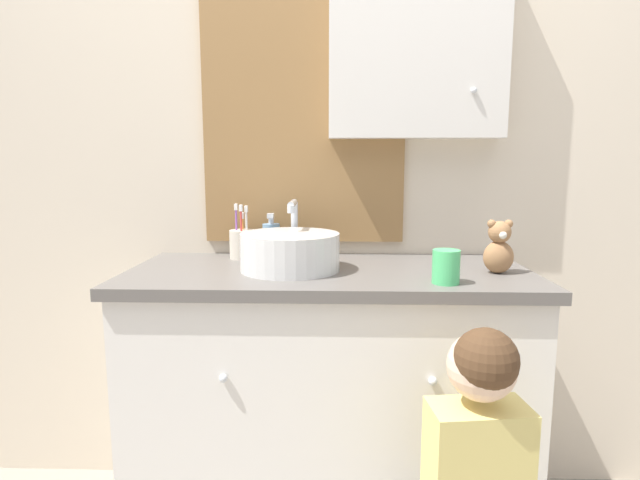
# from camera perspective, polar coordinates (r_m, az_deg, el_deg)

# --- Properties ---
(wall_back) EXTENTS (3.20, 0.18, 2.50)m
(wall_back) POSITION_cam_1_polar(r_m,az_deg,el_deg) (1.84, 1.70, 10.67)
(wall_back) COLOR beige
(wall_back) RESTS_ON ground_plane
(vanity_counter) EXTENTS (1.26, 0.56, 0.89)m
(vanity_counter) POSITION_cam_1_polar(r_m,az_deg,el_deg) (1.72, 0.99, -17.92)
(vanity_counter) COLOR silver
(vanity_counter) RESTS_ON ground_plane
(sink_basin) EXTENTS (0.31, 0.36, 0.21)m
(sink_basin) POSITION_cam_1_polar(r_m,az_deg,el_deg) (1.56, -3.42, -1.21)
(sink_basin) COLOR silver
(sink_basin) RESTS_ON vanity_counter
(toothbrush_holder) EXTENTS (0.09, 0.09, 0.19)m
(toothbrush_holder) POSITION_cam_1_polar(r_m,az_deg,el_deg) (1.76, -8.87, -0.36)
(toothbrush_holder) COLOR beige
(toothbrush_holder) RESTS_ON vanity_counter
(soap_dispenser) EXTENTS (0.06, 0.06, 0.16)m
(soap_dispenser) POSITION_cam_1_polar(r_m,az_deg,el_deg) (1.76, -5.58, 0.01)
(soap_dispenser) COLOR #6B93B2
(soap_dispenser) RESTS_ON vanity_counter
(teddy_bear) EXTENTS (0.09, 0.08, 0.16)m
(teddy_bear) POSITION_cam_1_polar(r_m,az_deg,el_deg) (1.59, 19.77, -0.86)
(teddy_bear) COLOR #9E7047
(teddy_bear) RESTS_ON vanity_counter
(drinking_cup) EXTENTS (0.08, 0.08, 0.09)m
(drinking_cup) POSITION_cam_1_polar(r_m,az_deg,el_deg) (1.42, 14.20, -2.98)
(drinking_cup) COLOR #4CC670
(drinking_cup) RESTS_ON vanity_counter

